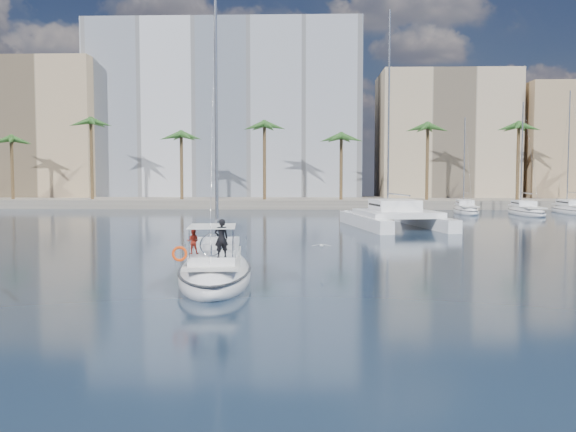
{
  "coord_description": "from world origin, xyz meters",
  "views": [
    {
      "loc": [
        1.16,
        -30.51,
        5.06
      ],
      "look_at": [
        0.1,
        1.5,
        2.82
      ],
      "focal_mm": 40.0,
      "sensor_mm": 36.0,
      "label": 1
    }
  ],
  "objects": [
    {
      "name": "quay",
      "position": [
        0.0,
        61.0,
        0.6
      ],
      "size": [
        120.0,
        14.0,
        1.2
      ],
      "primitive_type": "cube",
      "color": "gray",
      "rests_on": "ground"
    },
    {
      "name": "palm_right",
      "position": [
        34.0,
        57.0,
        10.28
      ],
      "size": [
        3.6,
        3.6,
        12.3
      ],
      "color": "brown",
      "rests_on": "ground"
    },
    {
      "name": "catamaran",
      "position": [
        8.93,
        27.43,
        1.19
      ],
      "size": [
        9.31,
        14.8,
        19.85
      ],
      "rotation": [
        0.0,
        0.0,
        0.19
      ],
      "color": "white",
      "rests_on": "ground"
    },
    {
      "name": "main_sloop",
      "position": [
        -3.17,
        -1.31,
        0.49
      ],
      "size": [
        4.31,
        10.65,
        15.41
      ],
      "rotation": [
        0.0,
        0.0,
        0.1
      ],
      "color": "white",
      "rests_on": "ground"
    },
    {
      "name": "moored_yacht_a",
      "position": [
        20.0,
        47.0,
        0.0
      ],
      "size": [
        3.37,
        9.52,
        11.9
      ],
      "primitive_type": null,
      "rotation": [
        0.0,
        0.0,
        -0.07
      ],
      "color": "white",
      "rests_on": "ground"
    },
    {
      "name": "ground",
      "position": [
        0.0,
        0.0,
        0.0
      ],
      "size": [
        160.0,
        160.0,
        0.0
      ],
      "primitive_type": "plane",
      "color": "black",
      "rests_on": "ground"
    },
    {
      "name": "palm_left",
      "position": [
        -34.0,
        57.0,
        10.28
      ],
      "size": [
        3.6,
        3.6,
        12.3
      ],
      "color": "brown",
      "rests_on": "ground"
    },
    {
      "name": "building_beige",
      "position": [
        22.0,
        70.0,
        10.0
      ],
      "size": [
        20.0,
        14.0,
        20.0
      ],
      "primitive_type": "cube",
      "color": "tan",
      "rests_on": "ground"
    },
    {
      "name": "building_modern",
      "position": [
        -12.0,
        73.0,
        14.0
      ],
      "size": [
        42.0,
        16.0,
        28.0
      ],
      "primitive_type": "cube",
      "color": "silver",
      "rests_on": "ground"
    },
    {
      "name": "moored_yacht_b",
      "position": [
        26.5,
        45.0,
        0.0
      ],
      "size": [
        3.32,
        10.83,
        13.72
      ],
      "primitive_type": null,
      "rotation": [
        0.0,
        0.0,
        -0.02
      ],
      "color": "white",
      "rests_on": "ground"
    },
    {
      "name": "palm_centre",
      "position": [
        0.0,
        57.0,
        10.28
      ],
      "size": [
        3.6,
        3.6,
        12.3
      ],
      "color": "brown",
      "rests_on": "ground"
    },
    {
      "name": "moored_yacht_c",
      "position": [
        33.0,
        47.0,
        0.0
      ],
      "size": [
        3.98,
        12.33,
        15.54
      ],
      "primitive_type": null,
      "rotation": [
        0.0,
        0.0,
        0.03
      ],
      "color": "white",
      "rests_on": "ground"
    },
    {
      "name": "seagull",
      "position": [
        1.83,
        3.97,
        1.05
      ],
      "size": [
        1.05,
        0.45,
        0.19
      ],
      "color": "silver",
      "rests_on": "ground"
    },
    {
      "name": "building_tan_left",
      "position": [
        -42.0,
        69.0,
        11.0
      ],
      "size": [
        22.0,
        14.0,
        22.0
      ],
      "primitive_type": "cube",
      "color": "tan",
      "rests_on": "ground"
    }
  ]
}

